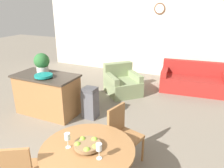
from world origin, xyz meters
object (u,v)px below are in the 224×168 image
object	(u,v)px
fruit_bowl	(87,145)
kitchen_island	(48,94)
wine_glass_right	(99,148)
couch	(193,81)
potted_plant	(42,62)
trash_bin	(90,103)
teal_bowl	(44,76)
dining_table	(88,159)
wine_glass_left	(67,137)
armchair	(122,84)
dining_chair_far_side	(122,132)

from	to	relation	value
fruit_bowl	kitchen_island	size ratio (longest dim) A/B	0.23
wine_glass_right	couch	world-z (taller)	wine_glass_right
fruit_bowl	potted_plant	bearing A→B (deg)	141.29
wine_glass_right	trash_bin	size ratio (longest dim) A/B	0.28
fruit_bowl	couch	distance (m)	4.49
fruit_bowl	couch	xyz separation A→B (m)	(0.85, 4.38, -0.50)
fruit_bowl	trash_bin	xyz separation A→B (m)	(-1.02, 1.82, -0.44)
kitchen_island	teal_bowl	size ratio (longest dim) A/B	3.76
teal_bowl	couch	bearing A→B (deg)	46.73
dining_table	teal_bowl	distance (m)	2.43
dining_table	wine_glass_right	bearing A→B (deg)	-25.41
dining_table	kitchen_island	size ratio (longest dim) A/B	0.82
wine_glass_left	kitchen_island	size ratio (longest dim) A/B	0.14
potted_plant	fruit_bowl	bearing A→B (deg)	-38.71
trash_bin	kitchen_island	bearing A→B (deg)	-168.07
dining_table	armchair	world-z (taller)	armchair
dining_chair_far_side	potted_plant	xyz separation A→B (m)	(-2.31, 0.95, 0.62)
wine_glass_left	couch	bearing A→B (deg)	76.46
trash_bin	potted_plant	bearing A→B (deg)	-176.59
armchair	kitchen_island	bearing A→B (deg)	-167.26
dining_table	trash_bin	world-z (taller)	dining_table
teal_bowl	couch	world-z (taller)	teal_bowl
wine_glass_left	trash_bin	distance (m)	2.13
kitchen_island	armchair	bearing A→B (deg)	58.45
armchair	teal_bowl	bearing A→B (deg)	-163.01
teal_bowl	kitchen_island	bearing A→B (deg)	120.52
dining_chair_far_side	couch	size ratio (longest dim) A/B	0.50
dining_chair_far_side	fruit_bowl	bearing A→B (deg)	5.21
couch	kitchen_island	bearing A→B (deg)	-141.81
dining_chair_far_side	teal_bowl	xyz separation A→B (m)	(-2.04, 0.65, 0.43)
trash_bin	armchair	bearing A→B (deg)	85.93
potted_plant	teal_bowl	bearing A→B (deg)	-46.70
dining_chair_far_side	kitchen_island	world-z (taller)	dining_chair_far_side
wine_glass_right	trash_bin	world-z (taller)	wine_glass_right
couch	armchair	world-z (taller)	couch
dining_table	dining_chair_far_side	size ratio (longest dim) A/B	1.25
armchair	wine_glass_left	bearing A→B (deg)	-124.44
kitchen_island	fruit_bowl	bearing A→B (deg)	-38.90
couch	armchair	size ratio (longest dim) A/B	1.50
dining_table	couch	world-z (taller)	couch
kitchen_island	armchair	distance (m)	2.08
dining_chair_far_side	wine_glass_left	world-z (taller)	wine_glass_left
dining_table	wine_glass_right	xyz separation A→B (m)	(0.21, -0.10, 0.31)
fruit_bowl	kitchen_island	distance (m)	2.59
dining_table	couch	xyz separation A→B (m)	(0.85, 4.38, -0.29)
trash_bin	couch	bearing A→B (deg)	53.85
dining_table	wine_glass_right	world-z (taller)	wine_glass_right
dining_table	couch	distance (m)	4.47
potted_plant	wine_glass_right	bearing A→B (deg)	-37.67
armchair	dining_table	bearing A→B (deg)	-120.61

